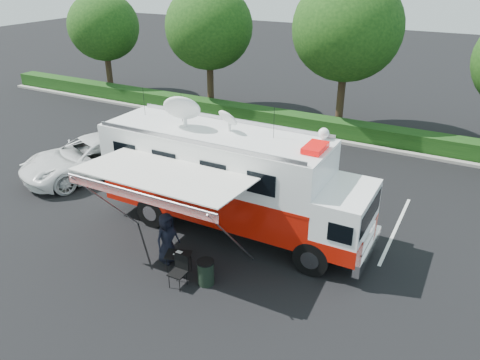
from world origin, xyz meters
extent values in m
plane|color=black|center=(0.00, 0.00, 0.00)|extent=(120.00, 120.00, 0.00)
cube|color=#9E998E|center=(4.00, 11.00, 0.07)|extent=(60.00, 0.35, 0.15)
cube|color=black|center=(4.00, 11.90, 0.50)|extent=(60.00, 1.20, 1.00)
cylinder|color=black|center=(-18.00, 13.00, 2.00)|extent=(0.44, 0.44, 4.00)
ellipsoid|color=#14380F|center=(-18.00, 13.00, 4.96)|extent=(5.12, 5.12, 4.86)
cylinder|color=black|center=(-9.00, 13.00, 2.20)|extent=(0.44, 0.44, 4.40)
ellipsoid|color=#14380F|center=(-9.00, 13.00, 5.46)|extent=(5.63, 5.63, 5.35)
cylinder|color=black|center=(0.00, 13.00, 2.40)|extent=(0.44, 0.44, 4.80)
ellipsoid|color=#14380F|center=(0.00, 13.00, 5.95)|extent=(6.14, 6.14, 5.84)
cube|color=silver|center=(-12.50, 3.00, 0.00)|extent=(0.12, 5.50, 0.01)
cube|color=silver|center=(-6.50, 3.00, 0.00)|extent=(0.12, 5.50, 0.01)
cube|color=silver|center=(-0.50, 3.00, 0.00)|extent=(0.12, 5.50, 0.01)
cube|color=silver|center=(5.50, 3.00, 0.00)|extent=(0.12, 5.50, 0.01)
cube|color=black|center=(0.00, 0.00, 0.62)|extent=(9.63, 1.57, 0.34)
cylinder|color=black|center=(3.58, -1.23, 0.62)|extent=(1.23, 0.36, 1.23)
cylinder|color=black|center=(3.58, 1.23, 0.62)|extent=(1.23, 0.36, 1.23)
cylinder|color=black|center=(-2.91, -1.23, 0.62)|extent=(1.23, 0.36, 1.23)
cylinder|color=black|center=(-2.91, 1.23, 0.62)|extent=(1.23, 0.36, 1.23)
cube|color=silver|center=(5.10, 0.00, 0.67)|extent=(0.22, 2.80, 0.45)
cube|color=white|center=(4.26, 0.00, 1.74)|extent=(1.57, 2.80, 1.90)
cube|color=#B31307|center=(4.26, 0.00, 1.06)|extent=(1.59, 2.82, 0.62)
cube|color=black|center=(4.98, 0.00, 2.07)|extent=(0.13, 2.50, 0.78)
cube|color=#B31307|center=(-0.78, 0.00, 1.46)|extent=(8.51, 2.80, 1.34)
cube|color=#B31307|center=(-0.78, 0.00, 2.13)|extent=(8.53, 2.82, 0.11)
cube|color=white|center=(-0.78, 0.00, 2.97)|extent=(8.51, 2.80, 1.57)
cube|color=white|center=(-0.78, 0.00, 3.80)|extent=(8.51, 2.80, 0.09)
cube|color=#CC0505|center=(3.02, 0.00, 3.95)|extent=(0.62, 1.06, 0.18)
sphere|color=white|center=(2.91, 1.12, 4.06)|extent=(0.38, 0.38, 0.38)
ellipsoid|color=white|center=(-2.02, -0.17, 4.59)|extent=(1.34, 1.34, 0.40)
ellipsoid|color=white|center=(-0.34, 0.22, 4.37)|extent=(0.78, 0.78, 0.22)
cylinder|color=black|center=(-4.26, 0.45, 4.37)|extent=(0.02, 0.02, 1.12)
cylinder|color=black|center=(-2.46, 0.45, 4.37)|extent=(0.02, 0.02, 1.12)
cylinder|color=black|center=(1.34, 0.45, 4.37)|extent=(0.02, 0.02, 1.12)
cube|color=silver|center=(-1.01, -2.74, 3.25)|extent=(5.60, 2.68, 0.23)
cube|color=red|center=(-1.01, -4.07, 3.05)|extent=(5.60, 0.04, 0.31)
cylinder|color=#B2B2B7|center=(-1.01, -4.09, 3.18)|extent=(5.60, 0.07, 0.07)
cylinder|color=#B2B2B7|center=(-3.56, -2.82, 1.60)|extent=(0.05, 2.87, 3.23)
cylinder|color=#B2B2B7|center=(1.54, -2.82, 1.60)|extent=(0.05, 2.87, 3.23)
imported|color=white|center=(-8.50, 1.26, 0.00)|extent=(5.19, 7.16, 1.81)
imported|color=black|center=(-0.98, -2.86, 0.00)|extent=(0.79, 1.02, 1.84)
cube|color=black|center=(-0.29, -3.22, 0.68)|extent=(0.98, 0.83, 0.04)
cylinder|color=black|center=(-0.63, -3.44, 0.34)|extent=(0.02, 0.02, 0.68)
cylinder|color=black|center=(-0.63, -3.01, 0.34)|extent=(0.02, 0.02, 0.68)
cylinder|color=black|center=(0.05, -3.44, 0.34)|extent=(0.02, 0.02, 0.68)
cylinder|color=black|center=(0.05, -3.01, 0.34)|extent=(0.02, 0.02, 0.68)
cube|color=silver|center=(-0.34, -3.17, 0.70)|extent=(0.21, 0.29, 0.01)
cube|color=black|center=(0.12, -3.87, 0.50)|extent=(0.51, 0.51, 0.04)
cube|color=black|center=(0.12, -3.62, 0.78)|extent=(0.50, 0.05, 0.56)
cylinder|color=black|center=(-0.08, -4.07, 0.25)|extent=(0.02, 0.02, 0.50)
cylinder|color=black|center=(-0.08, -3.67, 0.25)|extent=(0.02, 0.02, 0.50)
cylinder|color=black|center=(0.32, -4.07, 0.25)|extent=(0.02, 0.02, 0.50)
cylinder|color=black|center=(0.32, -3.67, 0.25)|extent=(0.02, 0.02, 0.50)
cylinder|color=black|center=(0.82, -3.32, 0.40)|extent=(0.53, 0.53, 0.81)
cylinder|color=black|center=(0.82, -3.32, 0.83)|extent=(0.57, 0.57, 0.04)
camera|label=1|loc=(7.54, -13.50, 9.48)|focal=35.00mm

